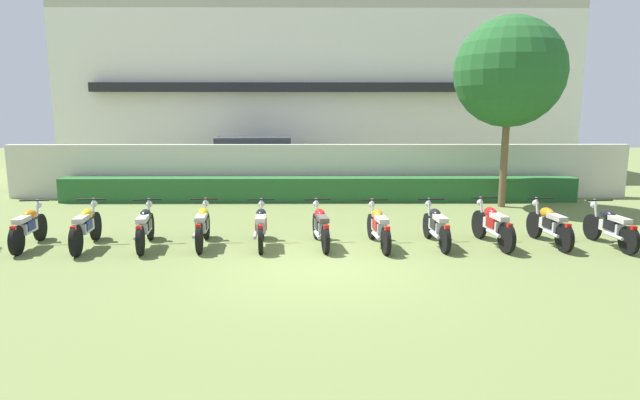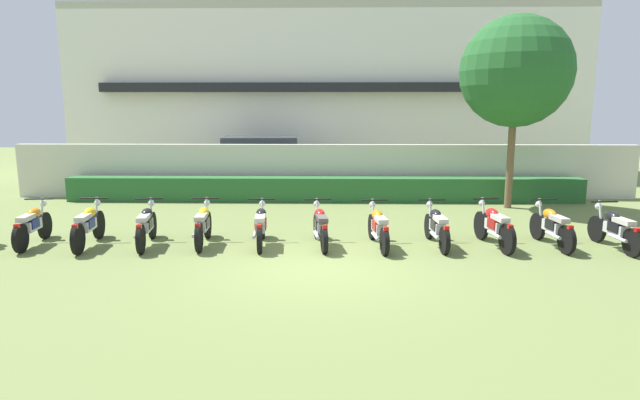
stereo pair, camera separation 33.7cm
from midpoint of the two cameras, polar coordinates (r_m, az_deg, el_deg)
ground at (r=9.88m, az=0.76°, el=-7.21°), size 60.00×60.00×0.00m
building at (r=24.45m, az=1.08°, el=11.42°), size 21.36×6.50×7.10m
compound_wall at (r=17.27m, az=0.98°, el=3.16°), size 20.29×0.30×1.76m
hedge_row at (r=16.65m, az=0.97°, el=1.17°), size 16.23×0.70×0.76m
parked_car at (r=19.53m, az=-5.51°, el=4.07°), size 4.60×2.30×1.89m
tree_near_inspector at (r=16.41m, az=21.10°, el=12.88°), size 3.17×3.17×5.54m
motorcycle_in_row_0 at (r=12.74m, az=-28.15°, el=-2.42°), size 0.60×1.81×0.96m
motorcycle_in_row_1 at (r=12.15m, az=-23.18°, el=-2.54°), size 0.60×1.96×0.98m
motorcycle_in_row_2 at (r=11.76m, az=-17.60°, el=-2.64°), size 0.60×1.90×0.96m
motorcycle_in_row_3 at (r=11.52m, az=-11.79°, el=-2.62°), size 0.60×1.82×0.96m
motorcycle_in_row_4 at (r=11.29m, az=-5.60°, el=-2.75°), size 0.60×1.81×0.95m
motorcycle_in_row_5 at (r=11.22m, az=0.89°, el=-2.79°), size 0.60×1.85×0.95m
motorcycle_in_row_6 at (r=11.21m, az=7.20°, el=-2.90°), size 0.60×1.89×0.94m
motorcycle_in_row_7 at (r=11.50m, az=13.40°, el=-2.78°), size 0.60×1.87×0.94m
motorcycle_in_row_8 at (r=11.78m, az=19.17°, el=-2.65°), size 0.60×1.91×0.98m
motorcycle_in_row_9 at (r=12.25m, az=24.64°, el=-2.60°), size 0.60×1.83×0.96m
motorcycle_in_row_10 at (r=12.64m, az=30.08°, el=-2.70°), size 0.60×1.80×0.95m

